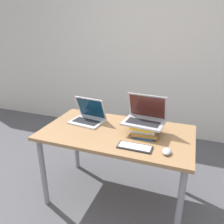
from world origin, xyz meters
name	(u,v)px	position (x,y,z in m)	size (l,w,h in m)	color
wall_back	(153,47)	(0.00, 1.99, 1.35)	(8.00, 0.05, 2.70)	silver
desk	(117,140)	(0.00, 0.37, 0.65)	(1.34, 0.75, 0.74)	#9E754C
laptop_left	(88,117)	(-0.33, 0.48, 0.79)	(0.34, 0.28, 0.24)	silver
book_stack	(145,129)	(0.25, 0.40, 0.79)	(0.23, 0.25, 0.10)	#235693
laptop_on_books	(145,117)	(0.23, 0.44, 0.88)	(0.36, 0.27, 0.25)	#B2B2B7
wireless_keyboard	(135,147)	(0.23, 0.15, 0.74)	(0.27, 0.11, 0.01)	#28282D
mouse	(167,151)	(0.47, 0.15, 0.76)	(0.07, 0.10, 0.04)	#B2B2B7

